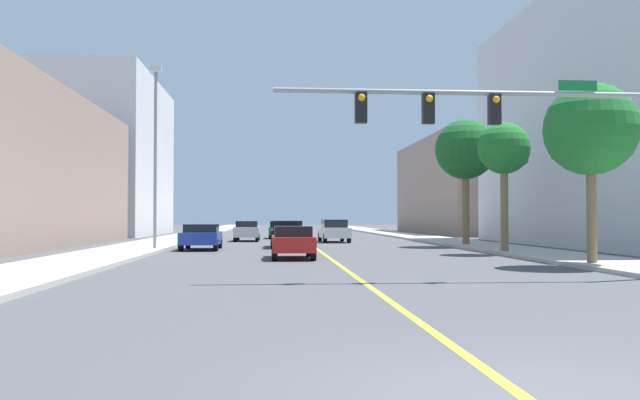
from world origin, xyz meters
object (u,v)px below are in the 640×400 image
(car_red, at_px, (293,242))
(car_green, at_px, (279,229))
(car_black, at_px, (287,234))
(car_blue, at_px, (201,236))
(palm_far, at_px, (465,150))
(car_silver, at_px, (247,231))
(street_lamp, at_px, (155,149))
(palm_mid, at_px, (504,150))
(palm_near, at_px, (590,130))
(traffic_signal_mast, at_px, (519,125))
(car_white, at_px, (334,231))

(car_red, bearing_deg, car_green, 90.32)
(car_black, distance_m, car_blue, 5.15)
(palm_far, xyz_separation_m, car_silver, (-13.02, 9.66, -4.86))
(palm_far, bearing_deg, car_silver, 143.43)
(car_black, bearing_deg, car_blue, -152.08)
(street_lamp, distance_m, car_black, 8.86)
(palm_mid, bearing_deg, street_lamp, 167.08)
(palm_mid, height_order, palm_far, palm_far)
(car_red, height_order, car_green, car_green)
(street_lamp, bearing_deg, palm_near, -34.03)
(traffic_signal_mast, xyz_separation_m, palm_mid, (3.93, 11.81, 0.56))
(car_blue, bearing_deg, traffic_signal_mast, 121.03)
(car_white, height_order, car_black, car_white)
(car_blue, xyz_separation_m, car_green, (4.30, 17.58, -0.00))
(palm_near, relative_size, car_black, 1.39)
(palm_near, height_order, palm_mid, palm_near)
(traffic_signal_mast, xyz_separation_m, palm_near, (4.20, 4.22, 0.47))
(car_silver, bearing_deg, car_blue, -98.64)
(street_lamp, relative_size, palm_far, 1.26)
(street_lamp, bearing_deg, car_blue, 31.85)
(street_lamp, bearing_deg, car_white, 47.66)
(palm_far, bearing_deg, traffic_signal_mast, -102.86)
(car_green, distance_m, car_silver, 5.99)
(street_lamp, height_order, car_white, street_lamp)
(traffic_signal_mast, distance_m, car_black, 20.53)
(palm_mid, xyz_separation_m, car_black, (-9.87, 7.53, -4.03))
(car_white, bearing_deg, traffic_signal_mast, -86.31)
(car_black, bearing_deg, traffic_signal_mast, -72.29)
(car_blue, height_order, car_red, car_red)
(palm_mid, relative_size, car_silver, 1.38)
(palm_mid, relative_size, car_green, 1.45)
(palm_near, height_order, car_red, palm_near)
(palm_near, relative_size, car_green, 1.51)
(palm_mid, xyz_separation_m, palm_far, (0.50, 7.59, 0.80))
(car_blue, height_order, car_green, car_green)
(traffic_signal_mast, distance_m, car_white, 27.09)
(traffic_signal_mast, distance_m, palm_near, 5.98)
(palm_mid, relative_size, car_white, 1.37)
(palm_near, relative_size, palm_mid, 1.04)
(car_black, bearing_deg, palm_near, -55.51)
(palm_mid, distance_m, car_black, 13.05)
(car_black, distance_m, car_green, 15.22)
(street_lamp, distance_m, palm_far, 17.54)
(palm_far, height_order, car_black, palm_far)
(palm_near, bearing_deg, car_blue, 139.09)
(car_blue, bearing_deg, car_green, -104.48)
(street_lamp, bearing_deg, car_green, 71.14)
(traffic_signal_mast, height_order, car_silver, traffic_signal_mast)
(palm_near, relative_size, car_red, 1.62)
(car_white, bearing_deg, car_blue, -130.96)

